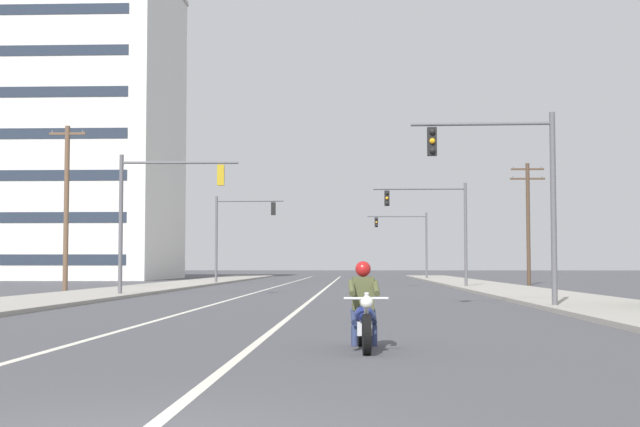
{
  "coord_description": "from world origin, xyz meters",
  "views": [
    {
      "loc": [
        1.85,
        -7.07,
        1.41
      ],
      "look_at": [
        0.79,
        19.28,
        2.91
      ],
      "focal_mm": 49.96,
      "sensor_mm": 36.0,
      "label": 1
    }
  ],
  "objects_px": {
    "motorcycle_with_rider": "(364,314)",
    "traffic_signal_far_right": "(409,235)",
    "traffic_signal_mid_right": "(438,218)",
    "traffic_signal_mid_left": "(236,226)",
    "traffic_signal_near_left": "(155,202)",
    "traffic_signal_near_right": "(512,179)",
    "utility_pole_right_far": "(528,219)",
    "utility_pole_left_near": "(66,205)",
    "apartment_building_far_left_block": "(66,126)"
  },
  "relations": [
    {
      "from": "motorcycle_with_rider",
      "to": "traffic_signal_far_right",
      "type": "relative_size",
      "value": 0.35
    },
    {
      "from": "traffic_signal_mid_right",
      "to": "traffic_signal_mid_left",
      "type": "bearing_deg",
      "value": 144.0
    },
    {
      "from": "traffic_signal_near_left",
      "to": "traffic_signal_mid_right",
      "type": "bearing_deg",
      "value": 45.91
    },
    {
      "from": "traffic_signal_near_right",
      "to": "utility_pole_right_far",
      "type": "relative_size",
      "value": 0.75
    },
    {
      "from": "motorcycle_with_rider",
      "to": "traffic_signal_near_left",
      "type": "bearing_deg",
      "value": 110.54
    },
    {
      "from": "traffic_signal_near_left",
      "to": "utility_pole_right_far",
      "type": "height_order",
      "value": "utility_pole_right_far"
    },
    {
      "from": "motorcycle_with_rider",
      "to": "traffic_signal_mid_left",
      "type": "height_order",
      "value": "traffic_signal_mid_left"
    },
    {
      "from": "utility_pole_left_near",
      "to": "utility_pole_right_far",
      "type": "bearing_deg",
      "value": 29.6
    },
    {
      "from": "traffic_signal_mid_left",
      "to": "utility_pole_left_near",
      "type": "relative_size",
      "value": 0.72
    },
    {
      "from": "traffic_signal_mid_left",
      "to": "traffic_signal_far_right",
      "type": "distance_m",
      "value": 24.65
    },
    {
      "from": "motorcycle_with_rider",
      "to": "utility_pole_right_far",
      "type": "bearing_deg",
      "value": 75.85
    },
    {
      "from": "traffic_signal_mid_left",
      "to": "utility_pole_right_far",
      "type": "xyz_separation_m",
      "value": [
        20.04,
        -1.8,
        0.39
      ]
    },
    {
      "from": "utility_pole_left_near",
      "to": "traffic_signal_far_right",
      "type": "bearing_deg",
      "value": 62.12
    },
    {
      "from": "utility_pole_left_near",
      "to": "apartment_building_far_left_block",
      "type": "distance_m",
      "value": 41.12
    },
    {
      "from": "traffic_signal_near_right",
      "to": "traffic_signal_mid_right",
      "type": "xyz_separation_m",
      "value": [
        -0.07,
        24.34,
        0.06
      ]
    },
    {
      "from": "traffic_signal_near_right",
      "to": "traffic_signal_near_left",
      "type": "distance_m",
      "value": 17.12
    },
    {
      "from": "utility_pole_right_far",
      "to": "traffic_signal_near_right",
      "type": "bearing_deg",
      "value": -101.74
    },
    {
      "from": "traffic_signal_mid_right",
      "to": "apartment_building_far_left_block",
      "type": "xyz_separation_m",
      "value": [
        -32.44,
        30.58,
        10.39
      ]
    },
    {
      "from": "traffic_signal_mid_right",
      "to": "traffic_signal_mid_left",
      "type": "distance_m",
      "value": 16.42
    },
    {
      "from": "apartment_building_far_left_block",
      "to": "traffic_signal_mid_left",
      "type": "bearing_deg",
      "value": -47.54
    },
    {
      "from": "utility_pole_left_near",
      "to": "traffic_signal_near_right",
      "type": "bearing_deg",
      "value": -40.76
    },
    {
      "from": "apartment_building_far_left_block",
      "to": "traffic_signal_far_right",
      "type": "bearing_deg",
      "value": -0.4
    },
    {
      "from": "traffic_signal_mid_right",
      "to": "traffic_signal_mid_left",
      "type": "xyz_separation_m",
      "value": [
        -13.28,
        9.65,
        -0.04
      ]
    },
    {
      "from": "traffic_signal_mid_right",
      "to": "traffic_signal_near_left",
      "type": "bearing_deg",
      "value": -134.09
    },
    {
      "from": "traffic_signal_far_right",
      "to": "motorcycle_with_rider",
      "type": "bearing_deg",
      "value": -94.06
    },
    {
      "from": "motorcycle_with_rider",
      "to": "utility_pole_right_far",
      "type": "distance_m",
      "value": 47.16
    },
    {
      "from": "motorcycle_with_rider",
      "to": "utility_pole_left_near",
      "type": "distance_m",
      "value": 34.23
    },
    {
      "from": "traffic_signal_mid_right",
      "to": "apartment_building_far_left_block",
      "type": "relative_size",
      "value": 0.21
    },
    {
      "from": "apartment_building_far_left_block",
      "to": "utility_pole_left_near",
      "type": "bearing_deg",
      "value": -71.5
    },
    {
      "from": "traffic_signal_near_right",
      "to": "traffic_signal_mid_left",
      "type": "distance_m",
      "value": 36.52
    },
    {
      "from": "traffic_signal_near_right",
      "to": "traffic_signal_mid_left",
      "type": "bearing_deg",
      "value": 111.44
    },
    {
      "from": "utility_pole_left_near",
      "to": "apartment_building_far_left_block",
      "type": "relative_size",
      "value": 0.3
    },
    {
      "from": "traffic_signal_near_left",
      "to": "utility_pole_left_near",
      "type": "bearing_deg",
      "value": 132.23
    },
    {
      "from": "traffic_signal_mid_right",
      "to": "utility_pole_left_near",
      "type": "bearing_deg",
      "value": -159.93
    },
    {
      "from": "traffic_signal_near_left",
      "to": "apartment_building_far_left_block",
      "type": "distance_m",
      "value": 49.55
    },
    {
      "from": "utility_pole_right_far",
      "to": "traffic_signal_far_right",
      "type": "bearing_deg",
      "value": 106.49
    },
    {
      "from": "traffic_signal_mid_left",
      "to": "utility_pole_right_far",
      "type": "bearing_deg",
      "value": -5.13
    },
    {
      "from": "traffic_signal_mid_right",
      "to": "apartment_building_far_left_block",
      "type": "distance_m",
      "value": 45.78
    },
    {
      "from": "traffic_signal_mid_right",
      "to": "utility_pole_right_far",
      "type": "bearing_deg",
      "value": 49.28
    },
    {
      "from": "traffic_signal_near_right",
      "to": "traffic_signal_near_left",
      "type": "relative_size",
      "value": 1.0
    },
    {
      "from": "traffic_signal_mid_right",
      "to": "utility_pole_left_near",
      "type": "distance_m",
      "value": 21.07
    },
    {
      "from": "traffic_signal_near_left",
      "to": "utility_pole_left_near",
      "type": "height_order",
      "value": "utility_pole_left_near"
    },
    {
      "from": "motorcycle_with_rider",
      "to": "utility_pole_right_far",
      "type": "relative_size",
      "value": 0.27
    },
    {
      "from": "traffic_signal_far_right",
      "to": "utility_pole_left_near",
      "type": "height_order",
      "value": "utility_pole_left_near"
    },
    {
      "from": "traffic_signal_mid_left",
      "to": "traffic_signal_far_right",
      "type": "relative_size",
      "value": 1.0
    },
    {
      "from": "traffic_signal_mid_right",
      "to": "utility_pole_right_far",
      "type": "xyz_separation_m",
      "value": [
        6.76,
        7.85,
        0.35
      ]
    },
    {
      "from": "motorcycle_with_rider",
      "to": "traffic_signal_near_right",
      "type": "relative_size",
      "value": 0.35
    },
    {
      "from": "motorcycle_with_rider",
      "to": "apartment_building_far_left_block",
      "type": "bearing_deg",
      "value": 112.08
    },
    {
      "from": "traffic_signal_near_left",
      "to": "traffic_signal_mid_left",
      "type": "distance_m",
      "value": 23.7
    },
    {
      "from": "motorcycle_with_rider",
      "to": "apartment_building_far_left_block",
      "type": "xyz_separation_m",
      "value": [
        -27.71,
        68.3,
        13.94
      ]
    }
  ]
}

